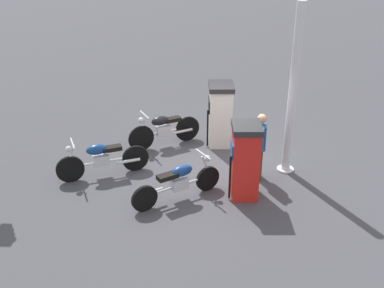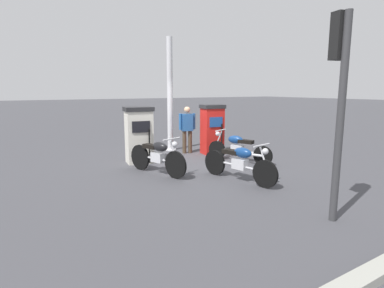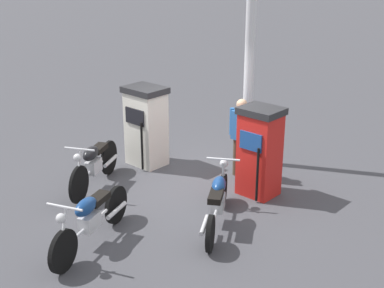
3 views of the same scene
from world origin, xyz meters
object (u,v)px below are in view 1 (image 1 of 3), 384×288
object	(u,v)px
motorcycle_extra	(102,158)
attendant_person	(260,143)
motorcycle_far_pump	(179,181)
fuel_pump_near	(220,114)
motorcycle_near_pump	(164,128)
fuel_pump_far	(245,160)
canopy_support_pole	(293,95)

from	to	relation	value
motorcycle_extra	attendant_person	bearing A→B (deg)	170.53
motorcycle_far_pump	motorcycle_extra	xyz separation A→B (m)	(1.61, -1.23, 0.02)
fuel_pump_near	attendant_person	xyz separation A→B (m)	(-0.51, 1.90, 0.06)
motorcycle_near_pump	motorcycle_far_pump	world-z (taller)	motorcycle_near_pump
motorcycle_extra	fuel_pump_far	bearing A→B (deg)	157.40
motorcycle_near_pump	canopy_support_pole	size ratio (longest dim) A/B	0.49
fuel_pump_far	attendant_person	xyz separation A→B (m)	(-0.51, -0.66, 0.06)
motorcycle_near_pump	attendant_person	size ratio (longest dim) A/B	1.21
fuel_pump_far	motorcycle_far_pump	xyz separation A→B (m)	(1.39, -0.02, -0.39)
attendant_person	canopy_support_pole	xyz separation A→B (m)	(-0.74, -0.26, 0.97)
fuel_pump_far	motorcycle_far_pump	world-z (taller)	fuel_pump_far
motorcycle_extra	canopy_support_pole	xyz separation A→B (m)	(-4.25, 0.32, 1.40)
fuel_pump_near	motorcycle_far_pump	size ratio (longest dim) A/B	0.84
fuel_pump_far	fuel_pump_near	bearing A→B (deg)	-90.00
fuel_pump_near	motorcycle_extra	world-z (taller)	fuel_pump_near
motorcycle_extra	attendant_person	size ratio (longest dim) A/B	1.33
fuel_pump_far	motorcycle_extra	bearing A→B (deg)	-22.60
motorcycle_near_pump	canopy_support_pole	distance (m)	3.49
attendant_person	canopy_support_pole	distance (m)	1.25
motorcycle_far_pump	fuel_pump_far	bearing A→B (deg)	179.26
fuel_pump_near	motorcycle_near_pump	xyz separation A→B (m)	(1.46, -0.08, -0.34)
fuel_pump_near	fuel_pump_far	distance (m)	2.57
motorcycle_near_pump	motorcycle_far_pump	size ratio (longest dim) A/B	0.98
fuel_pump_near	motorcycle_far_pump	world-z (taller)	fuel_pump_near
motorcycle_extra	attendant_person	world-z (taller)	attendant_person
fuel_pump_far	motorcycle_near_pump	xyz separation A→B (m)	(1.46, -2.64, -0.34)
fuel_pump_near	attendant_person	bearing A→B (deg)	105.11
motorcycle_near_pump	motorcycle_extra	bearing A→B (deg)	42.24
fuel_pump_near	motorcycle_far_pump	distance (m)	2.93
motorcycle_far_pump	attendant_person	bearing A→B (deg)	-161.32
fuel_pump_near	attendant_person	world-z (taller)	fuel_pump_near
fuel_pump_near	motorcycle_extra	bearing A→B (deg)	23.73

